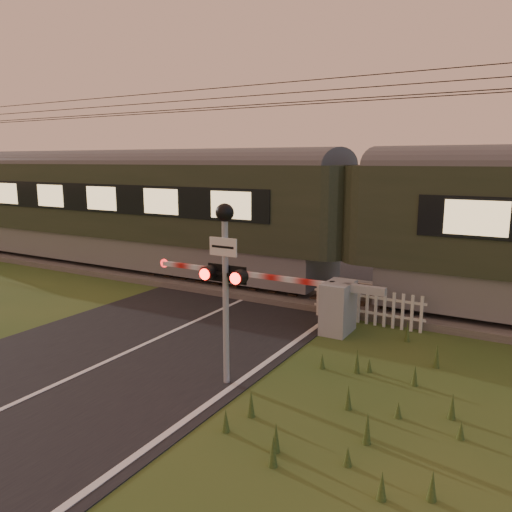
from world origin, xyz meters
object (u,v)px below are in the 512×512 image
Objects in this scene: train at (357,221)px; picket_fence at (367,306)px; boom_gate at (328,303)px; crossing_signal at (225,262)px.

train is 15.33× the size of picket_fence.
picket_fence is (0.64, 0.92, -0.22)m from boom_gate.
picket_fence is at bearing 75.56° from crossing_signal.
train is at bearing 96.90° from boom_gate.
boom_gate is at bearing -83.10° from train.
boom_gate is 2.28× the size of picket_fence.
train is 2.80m from picket_fence.
picket_fence is at bearing 55.12° from boom_gate.
crossing_signal is (-0.51, -3.53, 1.55)m from boom_gate.
picket_fence is (1.15, 4.45, -1.77)m from crossing_signal.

